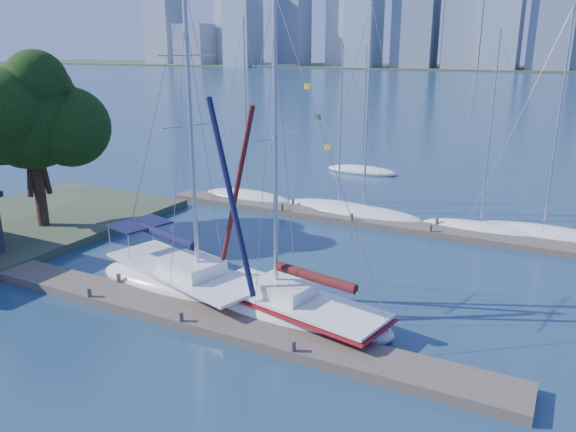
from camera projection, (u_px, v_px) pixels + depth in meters
The scene contains 13 objects.
ground at pixel (195, 321), 23.21m from camera, with size 700.00×700.00×0.00m, color #18334E.
near_dock at pixel (195, 316), 23.15m from camera, with size 26.00×2.00×0.40m, color #4E4339.
far_dock at pixel (371, 221), 35.88m from camera, with size 30.00×1.80×0.36m, color #4E4339.
far_shore at pixel (560, 69), 295.33m from camera, with size 800.00×100.00×1.50m, color #38472D.
tree at pixel (30, 114), 32.16m from camera, with size 8.30×7.56×10.80m.
sailboat_navy at pixel (183, 270), 25.82m from camera, with size 9.87×5.52×13.88m.
sailboat_maroon at pixel (295, 297), 22.98m from camera, with size 8.90×4.40×13.40m.
bg_boat_0 at pixel (247, 197), 41.47m from camera, with size 7.53×4.26×13.20m.
bg_boat_1 at pixel (338, 209), 38.56m from camera, with size 8.20×3.49×11.42m.
bg_boat_2 at pixel (363, 214), 37.16m from camera, with size 8.43×5.20×13.87m.
bg_boat_3 at pixel (480, 229), 34.18m from camera, with size 7.48×3.40×12.13m.
bg_boat_4 at pixel (543, 234), 33.20m from camera, with size 8.84×4.78×13.39m.
bg_boat_6 at pixel (362, 170), 50.65m from camera, with size 6.78×3.21×11.42m.
Camera 1 is at (13.07, -16.86, 10.83)m, focal length 35.00 mm.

